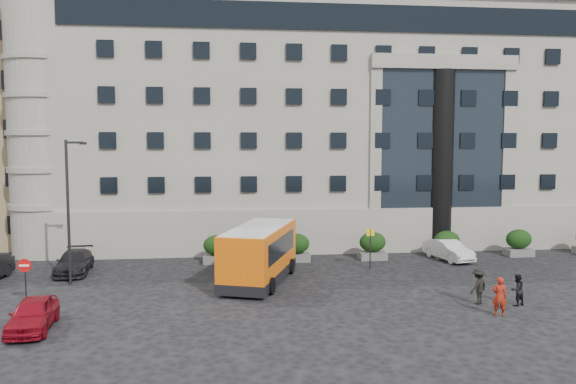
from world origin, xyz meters
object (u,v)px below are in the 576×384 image
Objects in this scene: no_entry_sign at (25,272)px; pedestrian_a at (500,296)px; hedge_d at (447,244)px; red_truck at (42,228)px; parked_car_a at (33,314)px; hedge_c at (373,246)px; hedge_b at (296,247)px; pedestrian_b at (517,290)px; parked_car_d at (108,236)px; minibus at (259,252)px; white_taxi at (448,250)px; pedestrian_c at (478,286)px; bus_stop_sign at (370,241)px; parked_car_c at (74,262)px; hedge_a at (217,249)px; hedge_e at (519,243)px; street_lamp at (69,206)px.

pedestrian_a is (21.86, -3.96, -0.75)m from no_entry_sign.
hedge_d is at bearing 19.76° from no_entry_sign.
red_truck is 1.26× the size of parked_car_a.
hedge_d is at bearing 0.00° from hedge_c.
hedge_b is at bearing 180.00° from hedge_d.
pedestrian_a is 2.17m from pedestrian_b.
hedge_b is 0.42× the size of parked_car_d.
hedge_d is at bearing 41.39° from minibus.
minibus is at bearing -117.13° from hedge_b.
pedestrian_c reaches higher than white_taxi.
pedestrian_b is (12.05, -5.96, -0.96)m from minibus.
parked_car_c is at bearing 177.04° from bus_stop_sign.
parked_car_a is 2.21× the size of pedestrian_a.
pedestrian_b is at bearing -38.11° from hedge_a.
hedge_e is at bearing 16.52° from no_entry_sign.
minibus is 11.72m from pedestrian_c.
pedestrian_c is (26.20, -18.96, -0.42)m from red_truck.
red_truck is at bearing -68.37° from pedestrian_c.
pedestrian_c reaches higher than parked_car_c.
pedestrian_a is at bearing -21.04° from street_lamp.
hedge_e is (5.20, 0.00, 0.00)m from hedge_d.
bus_stop_sign reaches higher than parked_car_d.
pedestrian_c is at bearing -68.07° from bus_stop_sign.
hedge_c is (5.20, 0.00, 0.00)m from hedge_b.
no_entry_sign is 0.29× the size of minibus.
pedestrian_a is at bearing -115.82° from white_taxi.
pedestrian_b is at bearing -119.07° from hedge_e.
parked_car_a is (-9.93, -7.05, -1.06)m from minibus.
parked_car_d is at bearing 149.70° from hedge_b.
hedge_c is at bearing 24.49° from no_entry_sign.
parked_car_d is (-24.13, 8.02, -0.31)m from hedge_d.
minibus is (-7.07, -2.60, 0.01)m from bus_stop_sign.
hedge_a is at bearing 180.00° from hedge_e.
street_lamp is 3.45× the size of no_entry_sign.
white_taxi is 2.28× the size of pedestrian_a.
hedge_c is 9.66m from minibus.
white_taxi is at bearing -4.49° from hedge_b.
hedge_d is 24.21m from parked_car_c.
street_lamp reaches higher than parked_car_a.
pedestrian_c is at bearing -126.46° from hedge_e.
red_truck is at bearing 149.02° from hedge_a.
red_truck is 1.12× the size of parked_car_d.
pedestrian_b is at bearing -6.13° from no_entry_sign.
bus_stop_sign is 21.05m from parked_car_d.
pedestrian_a is (-2.54, -12.00, 0.22)m from white_taxi.
street_lamp is 1.61× the size of red_truck.
hedge_a is 15.60m from hedge_d.
bus_stop_sign is at bearing -33.07° from hedge_b.
pedestrian_a is (21.40, -10.93, 0.23)m from parked_car_c.
white_taxi is 12.27m from pedestrian_a.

